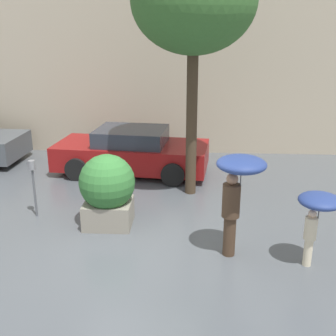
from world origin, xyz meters
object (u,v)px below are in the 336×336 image
object	(u,v)px
person_adult	(238,181)
street_tree	(194,1)
planter_box	(107,189)
parked_car_near	(132,152)
person_child	(318,208)
parking_meter	(33,177)

from	to	relation	value
person_adult	street_tree	distance (m)	4.37
planter_box	person_adult	size ratio (longest dim) A/B	0.81
person_adult	parked_car_near	world-z (taller)	person_adult
planter_box	person_child	size ratio (longest dim) A/B	1.13
planter_box	person_adult	distance (m)	2.83
planter_box	person_child	bearing A→B (deg)	-20.16
planter_box	parked_car_near	bearing A→B (deg)	89.38
planter_box	person_adult	world-z (taller)	person_adult
person_adult	street_tree	size ratio (longest dim) A/B	0.33
planter_box	parked_car_near	size ratio (longest dim) A/B	0.35
street_tree	parking_meter	distance (m)	5.17
parked_car_near	parking_meter	distance (m)	3.52
planter_box	person_adult	xyz separation A→B (m)	(2.52, -1.12, 0.64)
street_tree	parking_meter	size ratio (longest dim) A/B	4.46
person_child	parked_car_near	world-z (taller)	person_child
parked_car_near	street_tree	distance (m)	4.50
person_adult	person_child	xyz separation A→B (m)	(1.33, -0.29, -0.35)
person_adult	parking_meter	world-z (taller)	person_adult
person_adult	parking_meter	bearing A→B (deg)	176.26
parked_car_near	parking_meter	xyz separation A→B (m)	(-1.71, -3.06, 0.32)
street_tree	parking_meter	xyz separation A→B (m)	(-3.39, -1.56, -3.58)
planter_box	street_tree	size ratio (longest dim) A/B	0.27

